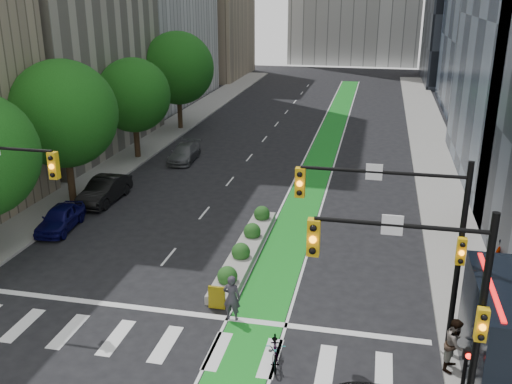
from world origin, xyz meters
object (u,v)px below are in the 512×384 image
at_px(parked_car_left_near, 60,218).
at_px(pedestrian_near, 455,344).
at_px(cyclist, 232,298).
at_px(bicycle, 275,349).
at_px(pedestrian_far, 501,256).
at_px(parked_car_left_mid, 105,190).
at_px(median_planter, 246,248).
at_px(parked_car_left_far, 184,153).

height_order(parked_car_left_near, pedestrian_near, pedestrian_near).
distance_m(cyclist, pedestrian_near, 8.45).
relative_size(parked_car_left_near, pedestrian_near, 2.08).
height_order(bicycle, pedestrian_far, pedestrian_far).
distance_m(bicycle, parked_car_left_mid, 19.09).
bearing_deg(parked_car_left_mid, median_planter, -26.71).
bearing_deg(parked_car_left_far, parked_car_left_near, -102.26).
distance_m(parked_car_left_mid, parked_car_left_far, 9.73).
height_order(median_planter, parked_car_left_near, parked_car_left_near).
distance_m(pedestrian_near, pedestrian_far, 8.27).
bearing_deg(bicycle, cyclist, 122.35).
height_order(cyclist, parked_car_left_far, cyclist).
xyz_separation_m(bicycle, parked_car_left_mid, (-13.31, 13.69, 0.26)).
bearing_deg(cyclist, median_planter, -78.56).
bearing_deg(parked_car_left_near, pedestrian_near, -28.87).
relative_size(cyclist, parked_car_left_far, 0.45).
distance_m(median_planter, parked_car_left_mid, 11.69).
bearing_deg(pedestrian_far, pedestrian_near, 25.64).
height_order(median_planter, parked_car_left_mid, parked_car_left_mid).
distance_m(parked_car_left_near, parked_car_left_mid, 4.56).
height_order(median_planter, cyclist, cyclist).
height_order(median_planter, pedestrian_near, pedestrian_near).
bearing_deg(median_planter, parked_car_left_far, 119.17).
relative_size(bicycle, parked_car_left_far, 0.44).
xyz_separation_m(parked_car_left_near, pedestrian_far, (22.62, -0.63, 0.34)).
bearing_deg(cyclist, parked_car_left_near, -26.95).
height_order(bicycle, cyclist, cyclist).
bearing_deg(parked_car_left_far, cyclist, -69.20).
bearing_deg(pedestrian_near, cyclist, 99.72).
bearing_deg(pedestrian_near, pedestrian_far, 0.71).
relative_size(parked_car_left_mid, parked_car_left_far, 1.06).
relative_size(cyclist, pedestrian_far, 1.13).
height_order(median_planter, pedestrian_far, pedestrian_far).
relative_size(median_planter, pedestrian_near, 5.37).
distance_m(median_planter, parked_car_left_near, 10.75).
bearing_deg(parked_car_left_mid, bicycle, -44.39).
distance_m(parked_car_left_near, pedestrian_near, 21.51).
xyz_separation_m(cyclist, parked_car_left_near, (-11.50, 6.79, -0.30)).
xyz_separation_m(bicycle, cyclist, (-2.20, 2.35, 0.47)).
xyz_separation_m(median_planter, parked_car_left_far, (-8.40, 15.04, 0.26)).
bearing_deg(pedestrian_near, median_planter, 71.41).
bearing_deg(cyclist, parked_car_left_far, -62.59).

